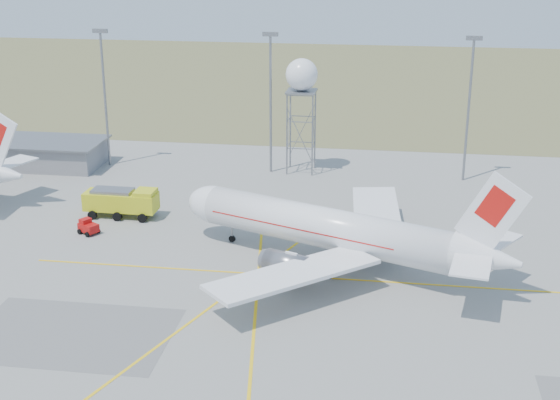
# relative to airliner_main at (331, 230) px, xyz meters

# --- Properties ---
(grass_strip) EXTENTS (400.00, 120.00, 0.03)m
(grass_strip) POSITION_rel_airliner_main_xyz_m (-1.62, 106.49, -4.03)
(grass_strip) COLOR brown
(grass_strip) RESTS_ON ground
(building_grey) EXTENTS (19.00, 10.00, 3.90)m
(building_grey) POSITION_rel_airliner_main_xyz_m (-46.62, 30.49, -2.07)
(building_grey) COLOR gray
(building_grey) RESTS_ON ground
(mast_a) EXTENTS (2.20, 0.50, 20.50)m
(mast_a) POSITION_rel_airliner_main_xyz_m (-36.62, 32.49, 8.03)
(mast_a) COLOR slate
(mast_a) RESTS_ON ground
(mast_b) EXTENTS (2.20, 0.50, 20.50)m
(mast_b) POSITION_rel_airliner_main_xyz_m (-11.62, 32.49, 8.03)
(mast_b) COLOR slate
(mast_b) RESTS_ON ground
(mast_c) EXTENTS (2.20, 0.50, 20.50)m
(mast_c) POSITION_rel_airliner_main_xyz_m (16.38, 32.49, 8.03)
(mast_c) COLOR slate
(mast_c) RESTS_ON ground
(airliner_main) EXTENTS (37.31, 34.95, 13.19)m
(airliner_main) POSITION_rel_airliner_main_xyz_m (0.00, 0.00, 0.00)
(airliner_main) COLOR white
(airliner_main) RESTS_ON ground
(radar_tower) EXTENTS (4.63, 4.63, 16.78)m
(radar_tower) POSITION_rel_airliner_main_xyz_m (-7.24, 33.35, 5.37)
(radar_tower) COLOR slate
(radar_tower) RESTS_ON ground
(fire_truck) EXTENTS (9.21, 3.82, 3.66)m
(fire_truck) POSITION_rel_airliner_main_xyz_m (-26.94, 10.96, -2.28)
(fire_truck) COLOR gold
(fire_truck) RESTS_ON ground
(baggage_tug) EXTENTS (2.75, 2.66, 1.79)m
(baggage_tug) POSITION_rel_airliner_main_xyz_m (-29.17, 4.80, -3.36)
(baggage_tug) COLOR #AC0D0C
(baggage_tug) RESTS_ON ground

